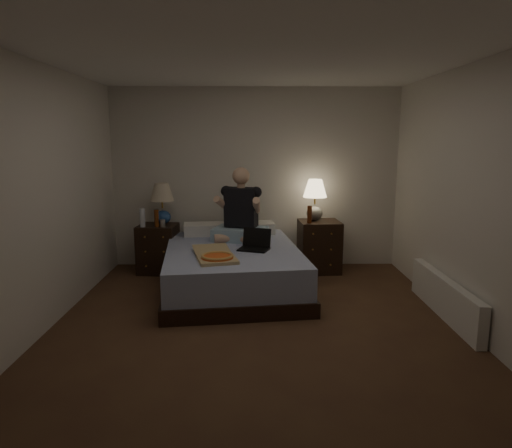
{
  "coord_description": "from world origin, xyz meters",
  "views": [
    {
      "loc": [
        -0.05,
        -4.17,
        1.8
      ],
      "look_at": [
        0.0,
        0.9,
        0.85
      ],
      "focal_mm": 32.0,
      "sensor_mm": 36.0,
      "label": 1
    }
  ],
  "objects_px": {
    "bed": "(232,269)",
    "person": "(240,204)",
    "nightstand_right": "(319,246)",
    "beer_bottle_right": "(310,214)",
    "radiator": "(445,297)",
    "pizza_box": "(217,257)",
    "beer_bottle_left": "(157,218)",
    "laptop": "(254,240)",
    "lamp_right": "(315,200)",
    "soda_can": "(163,223)",
    "lamp_left": "(162,204)",
    "nightstand_left": "(158,249)",
    "water_bottle": "(142,218)"
  },
  "relations": [
    {
      "from": "bed",
      "to": "person",
      "type": "height_order",
      "value": "person"
    },
    {
      "from": "nightstand_right",
      "to": "beer_bottle_right",
      "type": "distance_m",
      "value": 0.51
    },
    {
      "from": "bed",
      "to": "beer_bottle_right",
      "type": "xyz_separation_m",
      "value": [
        1.0,
        0.63,
        0.56
      ]
    },
    {
      "from": "bed",
      "to": "beer_bottle_right",
      "type": "height_order",
      "value": "beer_bottle_right"
    },
    {
      "from": "radiator",
      "to": "pizza_box",
      "type": "bearing_deg",
      "value": 173.31
    },
    {
      "from": "bed",
      "to": "beer_bottle_left",
      "type": "distance_m",
      "value": 1.3
    },
    {
      "from": "laptop",
      "to": "lamp_right",
      "type": "bearing_deg",
      "value": 67.71
    },
    {
      "from": "soda_can",
      "to": "laptop",
      "type": "bearing_deg",
      "value": -31.35
    },
    {
      "from": "soda_can",
      "to": "lamp_left",
      "type": "bearing_deg",
      "value": 100.42
    },
    {
      "from": "beer_bottle_right",
      "to": "beer_bottle_left",
      "type": "bearing_deg",
      "value": -179.74
    },
    {
      "from": "lamp_left",
      "to": "beer_bottle_right",
      "type": "bearing_deg",
      "value": -5.39
    },
    {
      "from": "lamp_left",
      "to": "soda_can",
      "type": "relative_size",
      "value": 5.6
    },
    {
      "from": "lamp_left",
      "to": "nightstand_right",
      "type": "bearing_deg",
      "value": -1.72
    },
    {
      "from": "nightstand_right",
      "to": "person",
      "type": "bearing_deg",
      "value": -166.77
    },
    {
      "from": "lamp_right",
      "to": "pizza_box",
      "type": "distance_m",
      "value": 1.94
    },
    {
      "from": "lamp_left",
      "to": "soda_can",
      "type": "bearing_deg",
      "value": -79.58
    },
    {
      "from": "lamp_left",
      "to": "beer_bottle_left",
      "type": "relative_size",
      "value": 2.43
    },
    {
      "from": "nightstand_left",
      "to": "nightstand_right",
      "type": "relative_size",
      "value": 0.93
    },
    {
      "from": "lamp_right",
      "to": "laptop",
      "type": "bearing_deg",
      "value": -131.18
    },
    {
      "from": "lamp_left",
      "to": "laptop",
      "type": "distance_m",
      "value": 1.58
    },
    {
      "from": "lamp_right",
      "to": "pizza_box",
      "type": "relative_size",
      "value": 0.74
    },
    {
      "from": "laptop",
      "to": "radiator",
      "type": "distance_m",
      "value": 2.14
    },
    {
      "from": "bed",
      "to": "lamp_left",
      "type": "bearing_deg",
      "value": 133.01
    },
    {
      "from": "soda_can",
      "to": "laptop",
      "type": "xyz_separation_m",
      "value": [
        1.2,
        -0.73,
        -0.07
      ]
    },
    {
      "from": "bed",
      "to": "beer_bottle_left",
      "type": "relative_size",
      "value": 8.99
    },
    {
      "from": "lamp_left",
      "to": "beer_bottle_right",
      "type": "xyz_separation_m",
      "value": [
        1.98,
        -0.19,
        -0.12
      ]
    },
    {
      "from": "lamp_right",
      "to": "soda_can",
      "type": "xyz_separation_m",
      "value": [
        -2.03,
        -0.23,
        -0.28
      ]
    },
    {
      "from": "lamp_right",
      "to": "radiator",
      "type": "distance_m",
      "value": 2.19
    },
    {
      "from": "laptop",
      "to": "lamp_left",
      "type": "bearing_deg",
      "value": 161.54
    },
    {
      "from": "nightstand_left",
      "to": "nightstand_right",
      "type": "distance_m",
      "value": 2.2
    },
    {
      "from": "soda_can",
      "to": "radiator",
      "type": "bearing_deg",
      "value": -25.19
    },
    {
      "from": "lamp_left",
      "to": "beer_bottle_left",
      "type": "height_order",
      "value": "lamp_left"
    },
    {
      "from": "beer_bottle_left",
      "to": "nightstand_left",
      "type": "bearing_deg",
      "value": 98.83
    },
    {
      "from": "nightstand_right",
      "to": "radiator",
      "type": "xyz_separation_m",
      "value": [
        1.06,
        -1.63,
        -0.15
      ]
    },
    {
      "from": "pizza_box",
      "to": "nightstand_right",
      "type": "bearing_deg",
      "value": 32.14
    },
    {
      "from": "laptop",
      "to": "radiator",
      "type": "relative_size",
      "value": 0.21
    },
    {
      "from": "beer_bottle_right",
      "to": "radiator",
      "type": "xyz_separation_m",
      "value": [
        1.21,
        -1.51,
        -0.62
      ]
    },
    {
      "from": "beer_bottle_right",
      "to": "pizza_box",
      "type": "xyz_separation_m",
      "value": [
        -1.13,
        -1.24,
        -0.26
      ]
    },
    {
      "from": "pizza_box",
      "to": "radiator",
      "type": "height_order",
      "value": "pizza_box"
    },
    {
      "from": "beer_bottle_left",
      "to": "pizza_box",
      "type": "relative_size",
      "value": 0.3
    },
    {
      "from": "bed",
      "to": "lamp_right",
      "type": "xyz_separation_m",
      "value": [
        1.09,
        0.84,
        0.72
      ]
    },
    {
      "from": "pizza_box",
      "to": "beer_bottle_left",
      "type": "bearing_deg",
      "value": 111.64
    },
    {
      "from": "lamp_left",
      "to": "lamp_right",
      "type": "bearing_deg",
      "value": 0.38
    },
    {
      "from": "bed",
      "to": "water_bottle",
      "type": "relative_size",
      "value": 8.27
    },
    {
      "from": "beer_bottle_right",
      "to": "person",
      "type": "bearing_deg",
      "value": -167.08
    },
    {
      "from": "water_bottle",
      "to": "laptop",
      "type": "height_order",
      "value": "water_bottle"
    },
    {
      "from": "soda_can",
      "to": "lamp_right",
      "type": "bearing_deg",
      "value": 6.4
    },
    {
      "from": "bed",
      "to": "beer_bottle_left",
      "type": "bearing_deg",
      "value": 141.56
    },
    {
      "from": "bed",
      "to": "nightstand_left",
      "type": "bearing_deg",
      "value": 137.43
    },
    {
      "from": "nightstand_left",
      "to": "person",
      "type": "height_order",
      "value": "person"
    }
  ]
}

